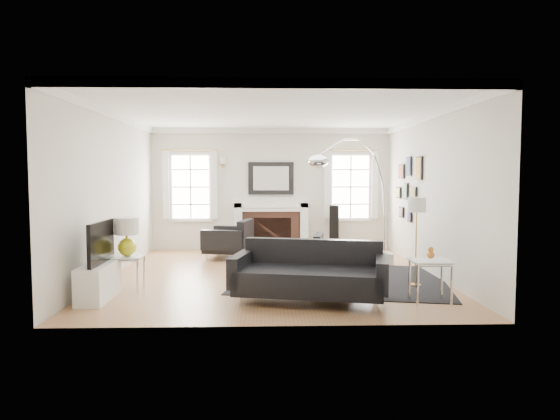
{
  "coord_description": "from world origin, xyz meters",
  "views": [
    {
      "loc": [
        -0.14,
        -8.59,
        1.72
      ],
      "look_at": [
        0.13,
        0.3,
        1.1
      ],
      "focal_mm": 32.0,
      "sensor_mm": 36.0,
      "label": 1
    }
  ],
  "objects_px": {
    "fireplace": "(271,227)",
    "armchair_left": "(231,241)",
    "arc_floor_lamp": "(354,196)",
    "sofa": "(310,275)",
    "coffee_table": "(329,260)",
    "gourd_lamp": "(127,234)",
    "armchair_right": "(333,255)"
  },
  "relations": [
    {
      "from": "fireplace",
      "to": "gourd_lamp",
      "type": "xyz_separation_m",
      "value": [
        -2.2,
        -3.94,
        0.31
      ]
    },
    {
      "from": "sofa",
      "to": "gourd_lamp",
      "type": "xyz_separation_m",
      "value": [
        -2.67,
        0.74,
        0.48
      ]
    },
    {
      "from": "sofa",
      "to": "armchair_left",
      "type": "bearing_deg",
      "value": 110.25
    },
    {
      "from": "fireplace",
      "to": "armchair_left",
      "type": "height_order",
      "value": "fireplace"
    },
    {
      "from": "fireplace",
      "to": "sofa",
      "type": "distance_m",
      "value": 4.7
    },
    {
      "from": "gourd_lamp",
      "to": "armchair_left",
      "type": "bearing_deg",
      "value": 64.61
    },
    {
      "from": "armchair_left",
      "to": "arc_floor_lamp",
      "type": "distance_m",
      "value": 2.83
    },
    {
      "from": "armchair_left",
      "to": "arc_floor_lamp",
      "type": "xyz_separation_m",
      "value": [
        2.33,
        -1.29,
        0.97
      ]
    },
    {
      "from": "coffee_table",
      "to": "sofa",
      "type": "bearing_deg",
      "value": -110.25
    },
    {
      "from": "armchair_right",
      "to": "gourd_lamp",
      "type": "bearing_deg",
      "value": -158.31
    },
    {
      "from": "fireplace",
      "to": "armchair_right",
      "type": "bearing_deg",
      "value": -67.91
    },
    {
      "from": "armchair_left",
      "to": "arc_floor_lamp",
      "type": "height_order",
      "value": "arc_floor_lamp"
    },
    {
      "from": "sofa",
      "to": "gourd_lamp",
      "type": "distance_m",
      "value": 2.81
    },
    {
      "from": "arc_floor_lamp",
      "to": "coffee_table",
      "type": "bearing_deg",
      "value": -116.56
    },
    {
      "from": "fireplace",
      "to": "coffee_table",
      "type": "xyz_separation_m",
      "value": [
        0.87,
        -3.59,
        -0.16
      ]
    },
    {
      "from": "sofa",
      "to": "armchair_left",
      "type": "height_order",
      "value": "sofa"
    },
    {
      "from": "sofa",
      "to": "armchair_left",
      "type": "xyz_separation_m",
      "value": [
        -1.32,
        3.58,
        0.0
      ]
    },
    {
      "from": "sofa",
      "to": "arc_floor_lamp",
      "type": "bearing_deg",
      "value": 66.36
    },
    {
      "from": "sofa",
      "to": "armchair_right",
      "type": "xyz_separation_m",
      "value": [
        0.6,
        2.04,
        -0.06
      ]
    },
    {
      "from": "gourd_lamp",
      "to": "arc_floor_lamp",
      "type": "bearing_deg",
      "value": 22.98
    },
    {
      "from": "coffee_table",
      "to": "arc_floor_lamp",
      "type": "xyz_separation_m",
      "value": [
        0.6,
        1.21,
        0.95
      ]
    },
    {
      "from": "coffee_table",
      "to": "gourd_lamp",
      "type": "relative_size",
      "value": 1.63
    },
    {
      "from": "armchair_left",
      "to": "armchair_right",
      "type": "relative_size",
      "value": 1.2
    },
    {
      "from": "fireplace",
      "to": "armchair_left",
      "type": "xyz_separation_m",
      "value": [
        -0.85,
        -1.09,
        -0.17
      ]
    },
    {
      "from": "armchair_left",
      "to": "gourd_lamp",
      "type": "xyz_separation_m",
      "value": [
        -1.35,
        -2.85,
        0.48
      ]
    },
    {
      "from": "sofa",
      "to": "coffee_table",
      "type": "relative_size",
      "value": 2.36
    },
    {
      "from": "sofa",
      "to": "armchair_left",
      "type": "distance_m",
      "value": 3.82
    },
    {
      "from": "sofa",
      "to": "armchair_right",
      "type": "relative_size",
      "value": 2.33
    },
    {
      "from": "sofa",
      "to": "arc_floor_lamp",
      "type": "height_order",
      "value": "arc_floor_lamp"
    },
    {
      "from": "sofa",
      "to": "coffee_table",
      "type": "height_order",
      "value": "sofa"
    },
    {
      "from": "fireplace",
      "to": "gourd_lamp",
      "type": "height_order",
      "value": "fireplace"
    },
    {
      "from": "fireplace",
      "to": "coffee_table",
      "type": "relative_size",
      "value": 1.81
    }
  ]
}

